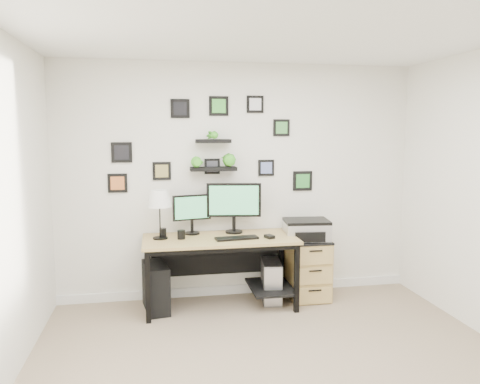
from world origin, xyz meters
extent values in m
plane|color=white|center=(0.00, 0.00, 2.60)|extent=(4.00, 4.00, 0.00)
plane|color=silver|center=(0.00, 2.00, 1.30)|extent=(4.00, 0.00, 4.00)
cube|color=white|center=(0.00, 1.99, 0.05)|extent=(4.00, 0.03, 0.10)
cube|color=tan|center=(-0.27, 1.63, 0.73)|extent=(1.60, 0.70, 0.03)
cube|color=black|center=(-0.27, 1.63, 0.69)|extent=(1.54, 0.64, 0.05)
cube|color=black|center=(-0.27, 1.96, 0.46)|extent=(1.44, 0.02, 0.41)
cube|color=black|center=(0.28, 1.63, 0.18)|extent=(0.45, 0.63, 0.03)
cube|color=black|center=(-1.02, 1.33, 0.36)|extent=(0.05, 0.05, 0.72)
cube|color=black|center=(-1.02, 1.93, 0.36)|extent=(0.05, 0.05, 0.72)
cube|color=black|center=(0.48, 1.33, 0.36)|extent=(0.05, 0.05, 0.72)
cube|color=black|center=(0.48, 1.93, 0.36)|extent=(0.05, 0.05, 0.72)
cylinder|color=black|center=(-0.54, 1.85, 0.76)|extent=(0.19, 0.19, 0.02)
cylinder|color=black|center=(-0.54, 1.85, 0.83)|extent=(0.04, 0.04, 0.15)
cube|color=black|center=(-0.54, 1.85, 1.04)|extent=(0.42, 0.11, 0.27)
cube|color=#4CB272|center=(-0.54, 1.83, 1.04)|extent=(0.37, 0.08, 0.24)
cylinder|color=black|center=(-0.09, 1.83, 0.76)|extent=(0.22, 0.22, 0.02)
cylinder|color=black|center=(-0.09, 1.83, 0.84)|extent=(0.04, 0.04, 0.17)
cube|color=black|center=(-0.09, 1.83, 1.11)|extent=(0.59, 0.12, 0.37)
cube|color=#4CB272|center=(-0.09, 1.81, 1.11)|extent=(0.53, 0.09, 0.32)
cube|color=black|center=(-0.11, 1.53, 0.76)|extent=(0.45, 0.19, 0.02)
cube|color=black|center=(0.23, 1.51, 0.77)|extent=(0.10, 0.13, 0.03)
cylinder|color=black|center=(-0.89, 1.69, 0.76)|extent=(0.15, 0.15, 0.01)
cylinder|color=black|center=(-0.89, 1.69, 0.99)|extent=(0.01, 0.01, 0.46)
cone|color=white|center=(-0.89, 1.69, 1.17)|extent=(0.25, 0.25, 0.17)
cylinder|color=black|center=(-0.67, 1.64, 0.80)|extent=(0.08, 0.08, 0.09)
cylinder|color=black|center=(-0.86, 1.76, 0.80)|extent=(0.07, 0.07, 0.09)
cube|color=black|center=(-0.94, 1.65, 0.25)|extent=(0.29, 0.52, 0.49)
cube|color=gray|center=(0.31, 1.71, 0.22)|extent=(0.26, 0.47, 0.44)
cube|color=silver|center=(0.27, 1.49, 0.22)|extent=(0.18, 0.04, 0.41)
cube|color=tan|center=(0.73, 1.73, 0.33)|extent=(0.42, 0.50, 0.65)
cube|color=black|center=(0.73, 1.73, 0.66)|extent=(0.43, 0.51, 0.02)
cube|color=tan|center=(0.73, 1.47, 0.11)|extent=(0.39, 0.02, 0.18)
cylinder|color=black|center=(0.73, 1.46, 0.17)|extent=(0.14, 0.02, 0.02)
cube|color=tan|center=(0.73, 1.47, 0.33)|extent=(0.39, 0.02, 0.18)
cylinder|color=black|center=(0.73, 1.46, 0.39)|extent=(0.14, 0.02, 0.02)
cube|color=tan|center=(0.73, 1.47, 0.54)|extent=(0.39, 0.02, 0.18)
cylinder|color=black|center=(0.73, 1.46, 0.60)|extent=(0.14, 0.02, 0.02)
cube|color=silver|center=(0.70, 1.72, 0.76)|extent=(0.52, 0.42, 0.19)
cube|color=black|center=(0.70, 1.72, 0.87)|extent=(0.52, 0.42, 0.03)
cube|color=black|center=(0.68, 1.52, 0.74)|extent=(0.33, 0.06, 0.11)
cube|color=black|center=(-0.30, 1.91, 1.45)|extent=(0.50, 0.18, 0.04)
cube|color=black|center=(-0.30, 1.90, 1.75)|extent=(0.38, 0.15, 0.04)
imported|color=green|center=(-0.47, 1.91, 1.60)|extent=(0.15, 0.12, 0.27)
imported|color=green|center=(-0.13, 1.91, 1.60)|extent=(0.15, 0.15, 0.27)
imported|color=green|center=(-0.30, 1.90, 1.90)|extent=(0.13, 0.09, 0.25)
cube|color=black|center=(-0.85, 1.99, 1.43)|extent=(0.20, 0.02, 0.20)
cube|color=olive|center=(-0.85, 1.98, 1.43)|extent=(0.14, 0.00, 0.14)
cube|color=black|center=(-1.32, 1.99, 1.31)|extent=(0.20, 0.02, 0.20)
cube|color=#CA682F|center=(-1.32, 1.98, 1.31)|extent=(0.14, 0.00, 0.14)
cube|color=black|center=(-1.27, 1.99, 1.63)|extent=(0.22, 0.02, 0.22)
cube|color=black|center=(-1.27, 1.98, 1.63)|extent=(0.15, 0.00, 0.15)
cube|color=black|center=(0.31, 1.99, 1.45)|extent=(0.18, 0.02, 0.18)
cube|color=#6372AE|center=(0.31, 1.98, 1.45)|extent=(0.13, 0.00, 0.13)
cube|color=black|center=(0.48, 1.99, 1.89)|extent=(0.19, 0.02, 0.19)
cube|color=#449041|center=(0.48, 1.98, 1.89)|extent=(0.13, 0.00, 0.13)
cube|color=black|center=(-0.23, 1.99, 2.13)|extent=(0.21, 0.02, 0.21)
cube|color=green|center=(-0.23, 1.98, 2.13)|extent=(0.15, 0.00, 0.15)
cube|color=black|center=(0.18, 1.99, 2.15)|extent=(0.19, 0.02, 0.19)
cube|color=silver|center=(0.18, 1.98, 2.15)|extent=(0.13, 0.00, 0.13)
cube|color=black|center=(0.74, 1.99, 1.29)|extent=(0.22, 0.02, 0.22)
cube|color=#338C39|center=(0.74, 1.98, 1.29)|extent=(0.16, 0.00, 0.16)
cube|color=black|center=(-0.30, 1.99, 1.47)|extent=(0.17, 0.02, 0.17)
cube|color=#3A3941|center=(-0.30, 1.98, 1.47)|extent=(0.12, 0.00, 0.12)
cube|color=black|center=(-0.64, 1.99, 2.10)|extent=(0.20, 0.02, 0.20)
cube|color=black|center=(-0.64, 1.98, 2.10)|extent=(0.14, 0.00, 0.14)
camera|label=1|loc=(-0.93, -3.12, 1.87)|focal=35.00mm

